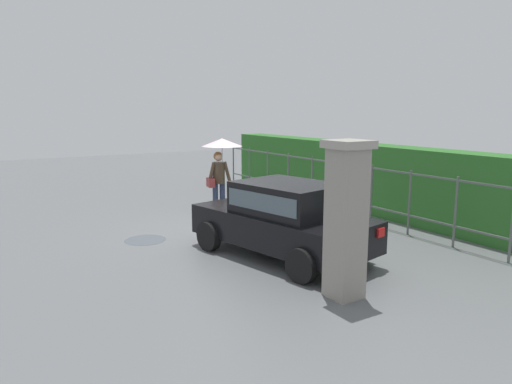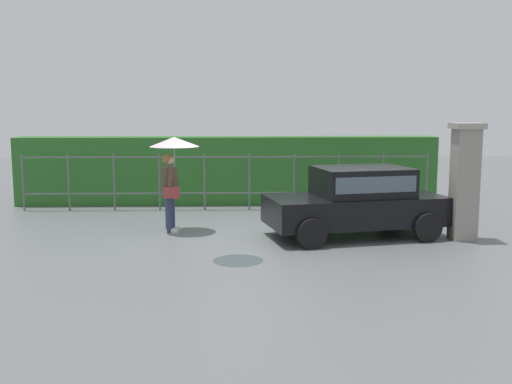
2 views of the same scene
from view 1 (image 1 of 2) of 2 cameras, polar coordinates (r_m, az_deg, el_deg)
ground_plane at (r=11.33m, az=-3.57°, el=-4.56°), size 40.00×40.00×0.00m
car at (r=9.10m, az=3.43°, el=-3.00°), size 3.96×2.47×1.48m
pedestrian at (r=12.67m, az=-4.37°, el=4.35°), size 1.08×1.08×2.09m
gate_pillar at (r=7.15m, az=10.95°, el=-3.21°), size 0.60×0.60×2.42m
fence_section at (r=13.33m, az=8.45°, el=1.20°), size 10.83×0.05×1.50m
hedge_row at (r=14.04m, az=11.89°, el=2.05°), size 11.78×0.90×1.90m
puddle_near at (r=10.67m, az=-13.39°, el=-5.74°), size 0.91×0.91×0.00m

